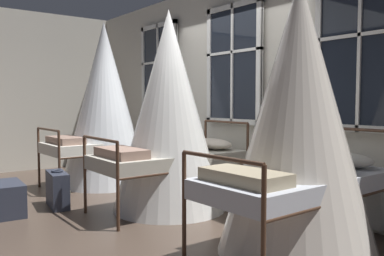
# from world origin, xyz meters

# --- Properties ---
(ground) EXTENTS (17.17, 17.17, 0.00)m
(ground) POSITION_xyz_m (0.00, 0.00, 0.00)
(ground) COLOR #4C3D33
(back_wall_with_windows) EXTENTS (8.05, 0.10, 3.02)m
(back_wall_with_windows) POSITION_xyz_m (0.00, 1.32, 1.51)
(back_wall_with_windows) COLOR beige
(back_wall_with_windows) RESTS_ON ground
(window_bank) EXTENTS (4.79, 0.10, 2.58)m
(window_bank) POSITION_xyz_m (0.00, 1.20, 1.07)
(window_bank) COLOR black
(window_bank) RESTS_ON ground
(cot_first) EXTENTS (1.38, 1.87, 2.57)m
(cot_first) POSITION_xyz_m (-1.87, 0.20, 1.24)
(cot_first) COLOR #4C3323
(cot_first) RESTS_ON ground
(cot_second) EXTENTS (1.38, 1.87, 2.43)m
(cot_second) POSITION_xyz_m (0.01, 0.15, 1.17)
(cot_second) COLOR #4C3323
(cot_second) RESTS_ON ground
(cot_third) EXTENTS (1.38, 1.87, 2.39)m
(cot_third) POSITION_xyz_m (1.90, 0.21, 1.16)
(cot_third) COLOR #4C3323
(cot_third) RESTS_ON ground
(suitcase_dark) EXTENTS (0.59, 0.30, 0.47)m
(suitcase_dark) POSITION_xyz_m (-0.92, -0.91, 0.22)
(suitcase_dark) COLOR #2D3342
(suitcase_dark) RESTS_ON ground
(travel_trunk) EXTENTS (0.67, 0.45, 0.38)m
(travel_trunk) POSITION_xyz_m (-0.93, -1.54, 0.19)
(travel_trunk) COLOR #2D3342
(travel_trunk) RESTS_ON ground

